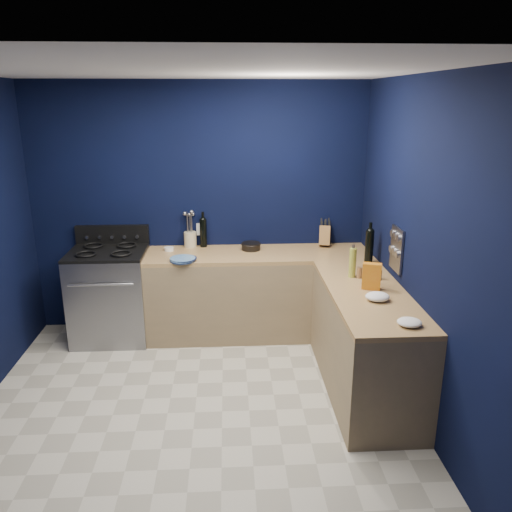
{
  "coord_description": "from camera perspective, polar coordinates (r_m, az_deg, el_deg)",
  "views": [
    {
      "loc": [
        0.29,
        -3.57,
        2.43
      ],
      "look_at": [
        0.55,
        1.0,
        1.0
      ],
      "focal_mm": 35.82,
      "sensor_mm": 36.0,
      "label": 1
    }
  ],
  "objects": [
    {
      "name": "top_back",
      "position": [
        5.25,
        0.27,
        0.17
      ],
      "size": [
        2.3,
        0.63,
        0.04
      ],
      "primitive_type": "cube",
      "color": "brown",
      "rests_on": "cab_back"
    },
    {
      "name": "wall_right",
      "position": [
        4.02,
        18.32,
        0.14
      ],
      "size": [
        0.02,
        3.5,
        2.6
      ],
      "primitive_type": "cube",
      "color": "black",
      "rests_on": "ground"
    },
    {
      "name": "towel_end",
      "position": [
        3.75,
        16.77,
        -7.1
      ],
      "size": [
        0.19,
        0.17,
        0.05
      ],
      "primitive_type": "ellipsoid",
      "rotation": [
        0.0,
        0.0,
        0.1
      ],
      "color": "white",
      "rests_on": "top_right"
    },
    {
      "name": "wall_back",
      "position": [
        5.46,
        -6.26,
        5.29
      ],
      "size": [
        3.5,
        0.02,
        2.6
      ],
      "primitive_type": "cube",
      "color": "black",
      "rests_on": "ground"
    },
    {
      "name": "crouton_bag",
      "position": [
        4.33,
        12.78,
        -2.23
      ],
      "size": [
        0.17,
        0.12,
        0.22
      ],
      "primitive_type": "cube",
      "rotation": [
        0.0,
        0.0,
        -0.33
      ],
      "color": "red",
      "rests_on": "top_right"
    },
    {
      "name": "spice_jar_near",
      "position": [
        4.59,
        11.47,
        -1.84
      ],
      "size": [
        0.06,
        0.06,
        0.1
      ],
      "primitive_type": "cylinder",
      "rotation": [
        0.0,
        0.0,
        -0.4
      ],
      "color": "olive",
      "rests_on": "top_right"
    },
    {
      "name": "towel_front",
      "position": [
        4.12,
        13.41,
        -4.43
      ],
      "size": [
        0.23,
        0.22,
        0.07
      ],
      "primitive_type": "ellipsoid",
      "rotation": [
        0.0,
        0.0,
        -0.36
      ],
      "color": "white",
      "rests_on": "top_right"
    },
    {
      "name": "ramekin",
      "position": [
        5.38,
        -9.69,
        0.77
      ],
      "size": [
        0.12,
        0.12,
        0.04
      ],
      "primitive_type": "cylinder",
      "rotation": [
        0.0,
        0.0,
        0.25
      ],
      "color": "white",
      "rests_on": "top_back"
    },
    {
      "name": "cooktop",
      "position": [
        5.35,
        -16.3,
        0.4
      ],
      "size": [
        0.76,
        0.66,
        0.03
      ],
      "primitive_type": "cube",
      "color": "black",
      "rests_on": "gas_range"
    },
    {
      "name": "wall_front",
      "position": [
        2.15,
        -10.84,
        -14.6
      ],
      "size": [
        3.5,
        0.02,
        2.6
      ],
      "primitive_type": "cube",
      "color": "black",
      "rests_on": "ground"
    },
    {
      "name": "ceiling",
      "position": [
        3.59,
        -8.4,
        20.06
      ],
      "size": [
        3.5,
        3.5,
        0.02
      ],
      "primitive_type": "cube",
      "color": "silver",
      "rests_on": "ground"
    },
    {
      "name": "wine_bottle_back",
      "position": [
        5.45,
        -5.9,
        2.56
      ],
      "size": [
        0.07,
        0.07,
        0.3
      ],
      "primitive_type": "cylinder",
      "rotation": [
        0.0,
        0.0,
        0.01
      ],
      "color": "black",
      "rests_on": "top_back"
    },
    {
      "name": "cab_right",
      "position": [
        4.49,
        12.04,
        -9.5
      ],
      "size": [
        0.63,
        1.67,
        0.86
      ],
      "primitive_type": "cube",
      "color": "olive",
      "rests_on": "floor"
    },
    {
      "name": "backguard",
      "position": [
        5.6,
        -15.73,
        2.32
      ],
      "size": [
        0.76,
        0.06,
        0.2
      ],
      "primitive_type": "cube",
      "color": "black",
      "rests_on": "gas_range"
    },
    {
      "name": "wall_outlet",
      "position": [
        5.49,
        -6.19,
        2.99
      ],
      "size": [
        0.09,
        0.02,
        0.13
      ],
      "primitive_type": "cube",
      "color": "white",
      "rests_on": "wall_back"
    },
    {
      "name": "spice_panel",
      "position": [
        4.54,
        15.43,
        0.73
      ],
      "size": [
        0.02,
        0.28,
        0.38
      ],
      "primitive_type": "cube",
      "color": "gray",
      "rests_on": "wall_right"
    },
    {
      "name": "utensil_crock",
      "position": [
        5.47,
        -7.35,
        1.85
      ],
      "size": [
        0.17,
        0.17,
        0.16
      ],
      "primitive_type": "cylinder",
      "rotation": [
        0.0,
        0.0,
        -0.42
      ],
      "color": "beige",
      "rests_on": "top_back"
    },
    {
      "name": "knife_block",
      "position": [
        5.53,
        7.68,
        2.25
      ],
      "size": [
        0.16,
        0.26,
        0.26
      ],
      "primitive_type": "cube",
      "rotation": [
        -0.31,
        0.0,
        -0.2
      ],
      "color": "brown",
      "rests_on": "top_back"
    },
    {
      "name": "floor",
      "position": [
        4.33,
        -6.82,
        -17.05
      ],
      "size": [
        3.5,
        3.5,
        0.02
      ],
      "primitive_type": "cube",
      "color": "#B8B2A0",
      "rests_on": "ground"
    },
    {
      "name": "oil_bottle",
      "position": [
        4.58,
        10.72,
        -0.74
      ],
      "size": [
        0.08,
        0.08,
        0.27
      ],
      "primitive_type": "cylinder",
      "rotation": [
        0.0,
        0.0,
        -0.27
      ],
      "color": "#949D36",
      "rests_on": "top_right"
    },
    {
      "name": "plate_stack",
      "position": [
        5.02,
        -8.19,
        -0.38
      ],
      "size": [
        0.32,
        0.32,
        0.03
      ],
      "primitive_type": "cylinder",
      "rotation": [
        0.0,
        0.0,
        0.35
      ],
      "color": "#4568A5",
      "rests_on": "top_back"
    },
    {
      "name": "gas_range",
      "position": [
        5.5,
        -15.88,
        -4.33
      ],
      "size": [
        0.76,
        0.66,
        0.92
      ],
      "primitive_type": "cube",
      "color": "gray",
      "rests_on": "floor"
    },
    {
      "name": "top_right",
      "position": [
        4.31,
        12.42,
        -4.15
      ],
      "size": [
        0.63,
        1.67,
        0.04
      ],
      "primitive_type": "cube",
      "color": "brown",
      "rests_on": "cab_right"
    },
    {
      "name": "lemon_basket",
      "position": [
        5.33,
        -0.56,
        1.09
      ],
      "size": [
        0.22,
        0.22,
        0.07
      ],
      "primitive_type": "cylinder",
      "rotation": [
        0.0,
        0.0,
        0.15
      ],
      "color": "black",
      "rests_on": "top_back"
    },
    {
      "name": "oven_door",
      "position": [
        5.22,
        -16.59,
        -5.7
      ],
      "size": [
        0.59,
        0.02,
        0.42
      ],
      "primitive_type": "cube",
      "color": "black",
      "rests_on": "gas_range"
    },
    {
      "name": "cab_back",
      "position": [
        5.4,
        0.27,
        -4.4
      ],
      "size": [
        2.3,
        0.63,
        0.86
      ],
      "primitive_type": "cube",
      "color": "olive",
      "rests_on": "floor"
    },
    {
      "name": "wine_bottle_right",
      "position": [
        4.98,
        12.53,
        0.97
      ],
      "size": [
        0.09,
        0.09,
        0.32
      ],
      "primitive_type": "cylinder",
      "rotation": [
        0.0,
        0.0,
        -0.08
      ],
      "color": "black",
      "rests_on": "top_right"
    },
    {
      "name": "spice_jar_far",
      "position": [
        4.59,
        13.6,
        -2.03
      ],
      "size": [
        0.06,
        0.06,
        0.09
      ],
      "primitive_type": "cylinder",
      "rotation": [
        0.0,
        0.0,
        0.3
      ],
      "color": "olive",
      "rests_on": "top_right"
    }
  ]
}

